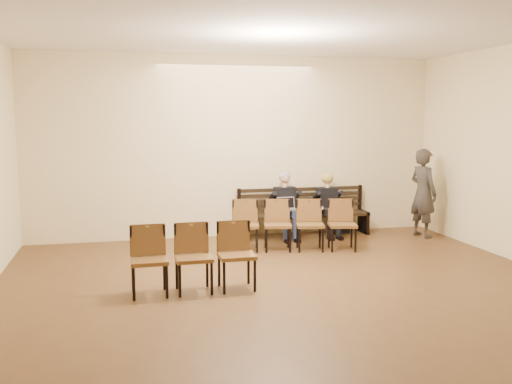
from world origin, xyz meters
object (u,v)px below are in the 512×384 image
(seated_woman, at_px, (329,208))
(water_bottle, at_px, (341,210))
(bench, at_px, (304,224))
(chair_row_front, at_px, (294,225))
(chair_row_back, at_px, (194,258))
(laptop, at_px, (288,211))
(seated_man, at_px, (286,207))
(bag, at_px, (339,226))
(passerby, at_px, (423,186))

(seated_woman, bearing_deg, water_bottle, -66.98)
(bench, height_order, chair_row_front, chair_row_front)
(water_bottle, height_order, chair_row_back, chair_row_back)
(laptop, xyz_separation_m, water_bottle, (1.02, -0.10, -0.02))
(seated_woman, height_order, water_bottle, seated_woman)
(seated_man, height_order, chair_row_back, seated_man)
(chair_row_front, bearing_deg, laptop, 92.60)
(laptop, distance_m, chair_row_back, 3.51)
(seated_woman, xyz_separation_m, water_bottle, (0.13, -0.30, 0.01))
(water_bottle, xyz_separation_m, chair_row_back, (-3.16, -2.68, -0.10))
(bag, height_order, chair_row_front, chair_row_front)
(bench, bearing_deg, passerby, -15.09)
(seated_woman, bearing_deg, laptop, -167.38)
(seated_woman, distance_m, bag, 0.56)
(laptop, distance_m, chair_row_front, 0.82)
(seated_woman, xyz_separation_m, laptop, (-0.89, -0.20, 0.02))
(bench, height_order, chair_row_back, chair_row_back)
(seated_man, distance_m, chair_row_front, 1.03)
(bench, height_order, seated_woman, seated_woman)
(bag, bearing_deg, passerby, -25.75)
(passerby, relative_size, chair_row_back, 1.20)
(bench, bearing_deg, chair_row_front, -116.34)
(water_bottle, distance_m, chair_row_front, 1.35)
(seated_woman, distance_m, chair_row_back, 4.25)
(bag, relative_size, passerby, 0.19)
(bag, relative_size, chair_row_front, 0.17)
(bench, height_order, water_bottle, water_bottle)
(seated_woman, relative_size, chair_row_back, 0.66)
(seated_man, distance_m, water_bottle, 1.04)
(passerby, bearing_deg, water_bottle, 68.56)
(seated_man, distance_m, bag, 1.29)
(chair_row_front, xyz_separation_m, chair_row_back, (-2.01, -1.98, 0.01))
(seated_woman, bearing_deg, chair_row_back, -135.46)
(bench, bearing_deg, water_bottle, -35.26)
(seated_woman, bearing_deg, passerby, -15.26)
(bench, distance_m, bag, 0.79)
(seated_man, bearing_deg, bag, 10.57)
(bench, height_order, passerby, passerby)
(bench, bearing_deg, laptop, -143.06)
(chair_row_back, bearing_deg, passerby, 27.07)
(chair_row_back, bearing_deg, chair_row_front, 44.08)
(water_bottle, bearing_deg, bench, 144.74)
(bench, bearing_deg, seated_man, -163.45)
(laptop, height_order, bag, laptop)
(seated_man, relative_size, laptop, 3.58)
(bench, bearing_deg, seated_woman, -14.43)
(seated_man, xyz_separation_m, chair_row_back, (-2.16, -2.98, -0.14))
(water_bottle, bearing_deg, seated_man, 163.27)
(seated_woman, height_order, chair_row_back, seated_woman)
(chair_row_front, bearing_deg, bag, 54.40)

